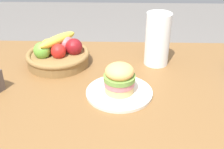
% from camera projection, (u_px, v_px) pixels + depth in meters
% --- Properties ---
extents(dining_table, '(1.40, 0.90, 0.75)m').
position_uv_depth(dining_table, '(108.00, 105.00, 1.20)').
color(dining_table, brown).
rests_on(dining_table, ground_plane).
extents(plate, '(0.26, 0.26, 0.01)m').
position_uv_depth(plate, '(119.00, 92.00, 1.09)').
color(plate, silver).
rests_on(plate, dining_table).
extents(sandwich, '(0.12, 0.12, 0.12)m').
position_uv_depth(sandwich, '(119.00, 78.00, 1.06)').
color(sandwich, '#E5BC75').
rests_on(sandwich, plate).
extents(fruit_basket, '(0.29, 0.29, 0.14)m').
position_uv_depth(fruit_basket, '(58.00, 54.00, 1.30)').
color(fruit_basket, olive).
rests_on(fruit_basket, dining_table).
extents(paper_towel_roll, '(0.11, 0.11, 0.24)m').
position_uv_depth(paper_towel_roll, '(157.00, 39.00, 1.26)').
color(paper_towel_roll, white).
rests_on(paper_towel_roll, dining_table).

